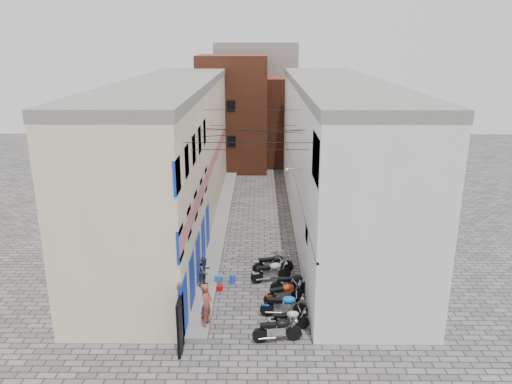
{
  "coord_description": "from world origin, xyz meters",
  "views": [
    {
      "loc": [
        0.43,
        -16.66,
        11.23
      ],
      "look_at": [
        0.2,
        10.29,
        3.0
      ],
      "focal_mm": 35.0,
      "sensor_mm": 36.0,
      "label": 1
    }
  ],
  "objects_px": {
    "water_jug_near": "(218,280)",
    "motorcycle_g": "(273,263)",
    "motorcycle_a": "(277,329)",
    "red_crate": "(219,288)",
    "motorcycle_f": "(271,270)",
    "person_a": "(206,304)",
    "motorcycle_c": "(284,304)",
    "motorcycle_e": "(292,283)",
    "motorcycle_b": "(288,319)",
    "person_b": "(205,271)",
    "motorcycle_d": "(284,292)",
    "water_jug_far": "(233,279)"
  },
  "relations": [
    {
      "from": "motorcycle_a",
      "to": "motorcycle_e",
      "type": "height_order",
      "value": "motorcycle_e"
    },
    {
      "from": "motorcycle_f",
      "to": "water_jug_far",
      "type": "relative_size",
      "value": 4.55
    },
    {
      "from": "motorcycle_f",
      "to": "person_b",
      "type": "distance_m",
      "value": 3.24
    },
    {
      "from": "motorcycle_a",
      "to": "motorcycle_f",
      "type": "bearing_deg",
      "value": 174.49
    },
    {
      "from": "person_a",
      "to": "red_crate",
      "type": "distance_m",
      "value": 3.51
    },
    {
      "from": "motorcycle_f",
      "to": "person_a",
      "type": "relative_size",
      "value": 1.13
    },
    {
      "from": "motorcycle_b",
      "to": "motorcycle_g",
      "type": "height_order",
      "value": "motorcycle_g"
    },
    {
      "from": "motorcycle_a",
      "to": "person_a",
      "type": "relative_size",
      "value": 1.09
    },
    {
      "from": "motorcycle_b",
      "to": "motorcycle_d",
      "type": "height_order",
      "value": "motorcycle_d"
    },
    {
      "from": "motorcycle_d",
      "to": "motorcycle_e",
      "type": "bearing_deg",
      "value": 136.46
    },
    {
      "from": "motorcycle_a",
      "to": "person_a",
      "type": "bearing_deg",
      "value": -112.8
    },
    {
      "from": "motorcycle_b",
      "to": "red_crate",
      "type": "relative_size",
      "value": 4.58
    },
    {
      "from": "motorcycle_a",
      "to": "water_jug_near",
      "type": "distance_m",
      "value": 5.29
    },
    {
      "from": "motorcycle_d",
      "to": "water_jug_far",
      "type": "relative_size",
      "value": 4.31
    },
    {
      "from": "motorcycle_c",
      "to": "motorcycle_d",
      "type": "distance_m",
      "value": 1.11
    },
    {
      "from": "motorcycle_c",
      "to": "motorcycle_f",
      "type": "relative_size",
      "value": 1.01
    },
    {
      "from": "motorcycle_d",
      "to": "motorcycle_g",
      "type": "distance_m",
      "value": 2.96
    },
    {
      "from": "motorcycle_g",
      "to": "motorcycle_f",
      "type": "bearing_deg",
      "value": -18.83
    },
    {
      "from": "motorcycle_a",
      "to": "motorcycle_c",
      "type": "height_order",
      "value": "motorcycle_c"
    },
    {
      "from": "motorcycle_b",
      "to": "motorcycle_c",
      "type": "relative_size",
      "value": 0.86
    },
    {
      "from": "water_jug_near",
      "to": "motorcycle_e",
      "type": "bearing_deg",
      "value": -13.0
    },
    {
      "from": "person_a",
      "to": "water_jug_near",
      "type": "xyz_separation_m",
      "value": [
        0.15,
        3.78,
        -0.86
      ]
    },
    {
      "from": "motorcycle_d",
      "to": "water_jug_far",
      "type": "distance_m",
      "value": 3.08
    },
    {
      "from": "water_jug_far",
      "to": "motorcycle_b",
      "type": "bearing_deg",
      "value": -58.69
    },
    {
      "from": "water_jug_near",
      "to": "motorcycle_g",
      "type": "bearing_deg",
      "value": 25.96
    },
    {
      "from": "motorcycle_e",
      "to": "motorcycle_g",
      "type": "distance_m",
      "value": 2.23
    },
    {
      "from": "red_crate",
      "to": "motorcycle_c",
      "type": "bearing_deg",
      "value": -38.24
    },
    {
      "from": "motorcycle_c",
      "to": "water_jug_near",
      "type": "height_order",
      "value": "motorcycle_c"
    },
    {
      "from": "motorcycle_d",
      "to": "red_crate",
      "type": "distance_m",
      "value": 3.27
    },
    {
      "from": "motorcycle_c",
      "to": "motorcycle_g",
      "type": "height_order",
      "value": "motorcycle_g"
    },
    {
      "from": "person_b",
      "to": "motorcycle_a",
      "type": "bearing_deg",
      "value": -105.91
    },
    {
      "from": "motorcycle_f",
      "to": "person_b",
      "type": "bearing_deg",
      "value": -89.08
    },
    {
      "from": "motorcycle_a",
      "to": "motorcycle_g",
      "type": "distance_m",
      "value": 5.85
    },
    {
      "from": "motorcycle_b",
      "to": "water_jug_near",
      "type": "relative_size",
      "value": 3.1
    },
    {
      "from": "motorcycle_c",
      "to": "person_a",
      "type": "bearing_deg",
      "value": -67.82
    },
    {
      "from": "motorcycle_a",
      "to": "red_crate",
      "type": "xyz_separation_m",
      "value": [
        -2.6,
        4.14,
        -0.44
      ]
    },
    {
      "from": "motorcycle_e",
      "to": "motorcycle_g",
      "type": "bearing_deg",
      "value": -160.28
    },
    {
      "from": "motorcycle_e",
      "to": "water_jug_near",
      "type": "distance_m",
      "value": 3.55
    },
    {
      "from": "motorcycle_d",
      "to": "water_jug_near",
      "type": "relative_size",
      "value": 3.38
    },
    {
      "from": "motorcycle_e",
      "to": "person_b",
      "type": "xyz_separation_m",
      "value": [
        -4.04,
        0.38,
        0.38
      ]
    },
    {
      "from": "motorcycle_d",
      "to": "red_crate",
      "type": "relative_size",
      "value": 4.99
    },
    {
      "from": "motorcycle_c",
      "to": "motorcycle_f",
      "type": "xyz_separation_m",
      "value": [
        -0.48,
        3.22,
        -0.01
      ]
    },
    {
      "from": "motorcycle_b",
      "to": "person_a",
      "type": "bearing_deg",
      "value": -97.73
    },
    {
      "from": "red_crate",
      "to": "motorcycle_b",
      "type": "bearing_deg",
      "value": -47.19
    },
    {
      "from": "motorcycle_g",
      "to": "red_crate",
      "type": "bearing_deg",
      "value": -67.08
    },
    {
      "from": "motorcycle_b",
      "to": "motorcycle_g",
      "type": "distance_m",
      "value": 5.06
    },
    {
      "from": "motorcycle_d",
      "to": "water_jug_near",
      "type": "distance_m",
      "value": 3.48
    },
    {
      "from": "motorcycle_f",
      "to": "person_a",
      "type": "xyz_separation_m",
      "value": [
        -2.67,
        -4.24,
        0.56
      ]
    },
    {
      "from": "motorcycle_b",
      "to": "motorcycle_e",
      "type": "relative_size",
      "value": 0.87
    },
    {
      "from": "motorcycle_e",
      "to": "red_crate",
      "type": "bearing_deg",
      "value": -97.77
    }
  ]
}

